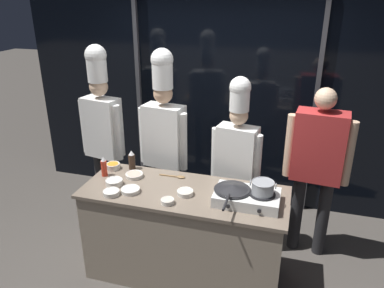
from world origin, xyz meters
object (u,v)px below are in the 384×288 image
(portable_stove, at_px, (247,197))
(prep_bowl_onion, at_px, (114,182))
(frying_pan, at_px, (232,187))
(person_guest, at_px, (317,159))
(prep_bowl_chicken, at_px, (167,201))
(prep_bowl_carrots, at_px, (113,166))
(serving_spoon_slotted, at_px, (177,177))
(prep_bowl_bean_sprouts, at_px, (111,192))
(chef_head, at_px, (102,123))
(squeeze_bottle_chili, at_px, (104,167))
(prep_bowl_rice, at_px, (130,190))
(chef_line, at_px, (237,153))
(prep_bowl_noodles, at_px, (185,192))
(squeeze_bottle_soy, at_px, (132,160))
(chef_sous, at_px, (164,132))
(stock_pot, at_px, (263,187))
(prep_bowl_shrimp, at_px, (134,175))

(portable_stove, height_order, prep_bowl_onion, portable_stove)
(frying_pan, bearing_deg, portable_stove, 2.19)
(prep_bowl_onion, bearing_deg, person_guest, 23.71)
(prep_bowl_chicken, bearing_deg, prep_bowl_carrots, 147.92)
(prep_bowl_carrots, bearing_deg, serving_spoon_slotted, 0.39)
(frying_pan, distance_m, serving_spoon_slotted, 0.65)
(prep_bowl_carrots, bearing_deg, frying_pan, -12.23)
(prep_bowl_bean_sprouts, height_order, chef_head, chef_head)
(squeeze_bottle_chili, xyz_separation_m, prep_bowl_rice, (0.37, -0.22, -0.07))
(prep_bowl_bean_sprouts, xyz_separation_m, chef_line, (0.95, 0.83, 0.13))
(portable_stove, xyz_separation_m, frying_pan, (-0.12, -0.00, 0.08))
(portable_stove, xyz_separation_m, prep_bowl_noodles, (-0.53, -0.02, -0.03))
(prep_bowl_onion, bearing_deg, squeeze_bottle_soy, 86.92)
(prep_bowl_bean_sprouts, bearing_deg, squeeze_bottle_soy, 94.44)
(prep_bowl_onion, bearing_deg, prep_bowl_chicken, -16.17)
(squeeze_bottle_chili, relative_size, prep_bowl_chicken, 1.76)
(squeeze_bottle_chili, bearing_deg, chef_sous, 54.85)
(stock_pot, distance_m, prep_bowl_bean_sprouts, 1.29)
(prep_bowl_rice, relative_size, serving_spoon_slotted, 0.66)
(stock_pot, bearing_deg, person_guest, 59.56)
(squeeze_bottle_soy, xyz_separation_m, chef_head, (-0.52, 0.39, 0.20))
(chef_line, bearing_deg, serving_spoon_slotted, 45.68)
(prep_bowl_chicken, bearing_deg, squeeze_bottle_soy, 137.18)
(squeeze_bottle_soy, height_order, chef_head, chef_head)
(squeeze_bottle_soy, relative_size, prep_bowl_carrots, 1.41)
(prep_bowl_bean_sprouts, relative_size, chef_head, 0.07)
(squeeze_bottle_soy, height_order, prep_bowl_noodles, squeeze_bottle_soy)
(prep_bowl_chicken, height_order, chef_sous, chef_sous)
(frying_pan, xyz_separation_m, squeeze_bottle_chili, (-1.25, 0.11, -0.03))
(prep_bowl_noodles, distance_m, chef_sous, 0.87)
(chef_head, bearing_deg, prep_bowl_carrots, 137.76)
(portable_stove, bearing_deg, prep_bowl_onion, -178.48)
(stock_pot, relative_size, serving_spoon_slotted, 0.83)
(prep_bowl_noodles, bearing_deg, squeeze_bottle_soy, 152.81)
(prep_bowl_carrots, distance_m, prep_bowl_bean_sprouts, 0.52)
(squeeze_bottle_chili, relative_size, prep_bowl_onion, 1.26)
(prep_bowl_noodles, xyz_separation_m, serving_spoon_slotted, (-0.17, 0.29, -0.02))
(portable_stove, relative_size, prep_bowl_rice, 3.19)
(stock_pot, bearing_deg, chef_sous, 148.28)
(prep_bowl_chicken, height_order, prep_bowl_bean_sprouts, prep_bowl_bean_sprouts)
(squeeze_bottle_soy, bearing_deg, stock_pot, -13.58)
(stock_pot, height_order, chef_line, chef_line)
(stock_pot, distance_m, squeeze_bottle_chili, 1.51)
(prep_bowl_rice, relative_size, prep_bowl_chicken, 1.49)
(prep_bowl_bean_sprouts, bearing_deg, prep_bowl_rice, 33.07)
(prep_bowl_onion, bearing_deg, chef_sous, 72.19)
(chef_head, relative_size, chef_line, 1.12)
(portable_stove, distance_m, stock_pot, 0.17)
(frying_pan, height_order, prep_bowl_shrimp, frying_pan)
(prep_bowl_rice, bearing_deg, squeeze_bottle_chili, 149.38)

